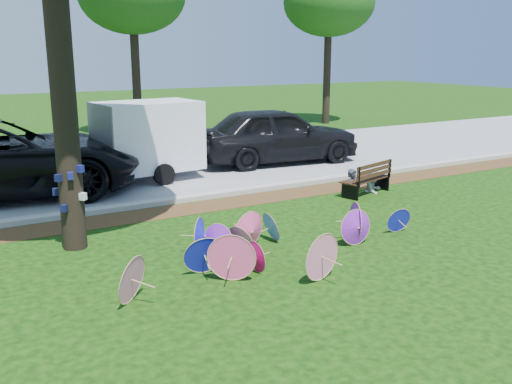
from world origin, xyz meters
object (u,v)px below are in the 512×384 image
at_px(parasol_pile, 265,242).
at_px(cargo_trailer, 148,136).
at_px(person_left, 353,170).
at_px(dark_pickup, 277,135).
at_px(person_right, 374,171).
at_px(park_bench, 365,178).

distance_m(parasol_pile, cargo_trailer, 7.30).
bearing_deg(person_left, parasol_pile, -143.29).
relative_size(parasol_pile, cargo_trailer, 2.34).
distance_m(dark_pickup, person_right, 4.65).
relative_size(park_bench, person_right, 1.43).
distance_m(cargo_trailer, person_left, 5.79).
bearing_deg(park_bench, person_left, 155.56).
distance_m(person_left, person_right, 0.71).
distance_m(parasol_pile, dark_pickup, 9.07).
height_order(dark_pickup, person_right, dark_pickup).
height_order(person_left, person_right, person_left).
height_order(parasol_pile, person_right, person_right).
bearing_deg(person_left, person_right, 2.54).
xyz_separation_m(parasol_pile, person_right, (5.04, 2.95, 0.20)).
height_order(dark_pickup, person_left, dark_pickup).
distance_m(cargo_trailer, park_bench, 6.09).
relative_size(cargo_trailer, person_left, 2.06).
distance_m(park_bench, person_right, 0.38).
distance_m(parasol_pile, person_right, 5.85).
bearing_deg(park_bench, cargo_trailer, 117.80).
relative_size(dark_pickup, person_right, 4.84).
xyz_separation_m(dark_pickup, park_bench, (-0.25, -4.69, -0.50)).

